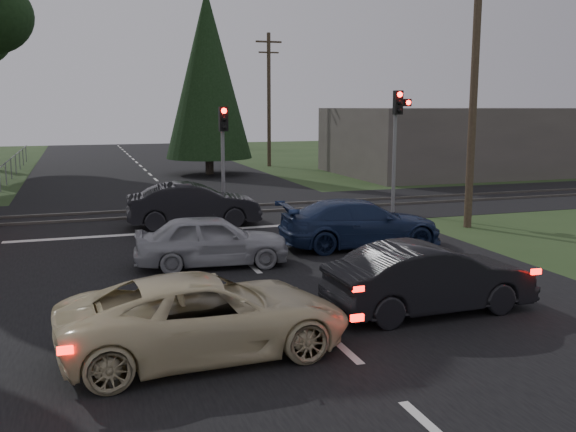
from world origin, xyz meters
name	(u,v)px	position (x,y,z in m)	size (l,w,h in m)	color
ground	(288,299)	(0.00, 0.00, 0.00)	(120.00, 120.00, 0.00)	#283E1C
road	(202,221)	(0.00, 10.00, 0.01)	(14.00, 100.00, 0.01)	black
rail_corridor	(192,212)	(0.00, 12.00, 0.01)	(120.00, 8.00, 0.01)	black
stop_line	(212,230)	(0.00, 8.20, 0.01)	(13.00, 0.35, 0.00)	silver
rail_near	(196,215)	(0.00, 11.20, 0.05)	(120.00, 0.12, 0.10)	#59544C
rail_far	(189,208)	(0.00, 12.80, 0.05)	(120.00, 0.12, 0.10)	#59544C
traffic_signal_right	(398,127)	(7.55, 9.47, 3.31)	(0.68, 0.48, 4.70)	slate
traffic_signal_center	(223,142)	(1.00, 10.68, 2.81)	(0.32, 0.48, 4.10)	slate
utility_pole_near	(474,88)	(8.50, 6.00, 4.73)	(1.80, 0.26, 9.00)	#4C3D2D
utility_pole_mid	(269,97)	(8.50, 30.00, 4.73)	(1.80, 0.26, 9.00)	#4C3D2D
utility_pole_far	(201,100)	(8.50, 55.00, 4.73)	(1.80, 0.26, 9.00)	#4C3D2D
conifer_tree	(208,74)	(3.50, 26.00, 5.99)	(5.20, 5.20, 11.00)	#473D33
fence_left	(4,188)	(-7.80, 22.50, 0.00)	(0.10, 36.00, 1.20)	slate
building_right	(453,141)	(18.00, 22.00, 2.00)	(14.00, 10.00, 4.00)	#59514C
cream_coupe	(206,316)	(-2.27, -2.57, 0.67)	(2.23, 4.84, 1.34)	beige
dark_hatchback	(430,279)	(2.43, -1.76, 0.70)	(1.48, 4.25, 1.40)	black
silver_car	(212,240)	(-0.97, 3.36, 0.68)	(1.60, 3.97, 1.35)	#9D9EA4
blue_sedan	(360,224)	(3.66, 4.26, 0.70)	(1.96, 4.82, 1.40)	#182648
dark_car_far	(194,205)	(-0.43, 9.13, 0.75)	(1.58, 4.53, 1.49)	black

